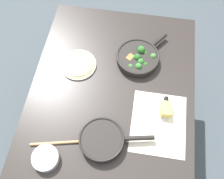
{
  "coord_description": "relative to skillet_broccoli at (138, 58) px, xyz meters",
  "views": [
    {
      "loc": [
        -0.64,
        -0.1,
        2.04
      ],
      "look_at": [
        0.0,
        0.0,
        0.77
      ],
      "focal_mm": 40.0,
      "sensor_mm": 36.0,
      "label": 1
    }
  ],
  "objects": [
    {
      "name": "wooden_spoon",
      "position": [
        -0.56,
        0.26,
        -0.02
      ],
      "size": [
        0.11,
        0.4,
        0.02
      ],
      "rotation": [
        0.0,
        0.0,
        4.93
      ],
      "color": "tan",
      "rests_on": "dining_table_red"
    },
    {
      "name": "skillet_eggs",
      "position": [
        -0.53,
        0.13,
        -0.0
      ],
      "size": [
        0.23,
        0.39,
        0.06
      ],
      "rotation": [
        0.0,
        0.0,
        4.9
      ],
      "color": "black",
      "rests_on": "dining_table_red"
    },
    {
      "name": "dining_table_red",
      "position": [
        -0.23,
        0.13,
        -0.11
      ],
      "size": [
        1.24,
        0.95,
        0.75
      ],
      "color": "#2D2826",
      "rests_on": "ground_plane"
    },
    {
      "name": "ground_plane",
      "position": [
        -0.23,
        0.13,
        -0.78
      ],
      "size": [
        14.0,
        14.0,
        0.0
      ],
      "primitive_type": "plane",
      "color": "#424C51"
    },
    {
      "name": "grater_knife",
      "position": [
        -0.31,
        -0.19,
        -0.02
      ],
      "size": [
        0.23,
        0.03,
        0.02
      ],
      "rotation": [
        0.0,
        0.0,
        3.14
      ],
      "color": "silver",
      "rests_on": "dining_table_red"
    },
    {
      "name": "parchment_sheet",
      "position": [
        -0.39,
        -0.15,
        -0.03
      ],
      "size": [
        0.36,
        0.3,
        0.0
      ],
      "color": "silver",
      "rests_on": "dining_table_red"
    },
    {
      "name": "prep_bowl_steel",
      "position": [
        -0.67,
        0.39,
        -0.01
      ],
      "size": [
        0.14,
        0.14,
        0.04
      ],
      "color": "#B7B7BC",
      "rests_on": "dining_table_red"
    },
    {
      "name": "skillet_broccoli",
      "position": [
        0.0,
        0.0,
        0.0
      ],
      "size": [
        0.34,
        0.3,
        0.08
      ],
      "rotation": [
        0.0,
        0.0,
        5.61
      ],
      "color": "black",
      "rests_on": "dining_table_red"
    },
    {
      "name": "dinner_plate_stack",
      "position": [
        -0.09,
        0.35,
        -0.02
      ],
      "size": [
        0.22,
        0.22,
        0.03
      ],
      "color": "white",
      "rests_on": "dining_table_red"
    },
    {
      "name": "cheese_block",
      "position": [
        -0.31,
        -0.19,
        -0.0
      ],
      "size": [
        0.08,
        0.06,
        0.05
      ],
      "color": "#E0C15B",
      "rests_on": "dining_table_red"
    }
  ]
}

